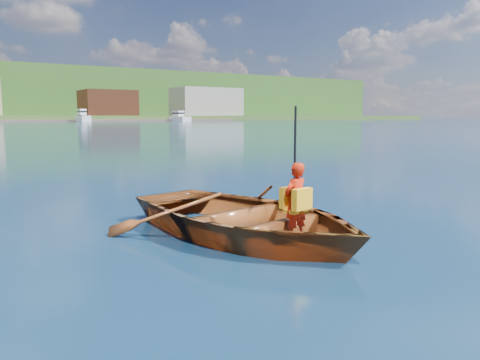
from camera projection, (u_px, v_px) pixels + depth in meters
ground at (275, 239)px, 7.06m from camera, size 600.00×600.00×0.00m
rowboat at (244, 217)px, 7.18m from camera, size 3.93×4.92×0.91m
child_paddler at (295, 201)px, 6.58m from camera, size 0.44×0.40×1.88m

